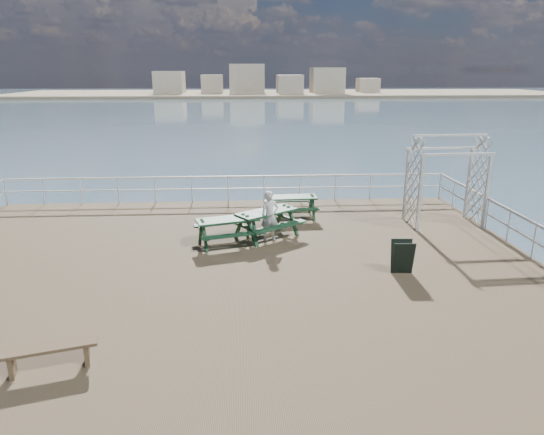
{
  "coord_description": "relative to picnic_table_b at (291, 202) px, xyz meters",
  "views": [
    {
      "loc": [
        0.66,
        -12.48,
        5.21
      ],
      "look_at": [
        1.45,
        0.93,
        1.1
      ],
      "focal_mm": 32.0,
      "sensor_mm": 36.0,
      "label": 1
    }
  ],
  "objects": [
    {
      "name": "railing",
      "position": [
        -2.43,
        -1.96,
        0.3
      ],
      "size": [
        17.77,
        13.76,
        1.1
      ],
      "color": "silver",
      "rests_on": "ground"
    },
    {
      "name": "flat_bench_far",
      "position": [
        -5.26,
        -9.16,
        -0.22
      ],
      "size": [
        1.7,
        0.82,
        0.48
      ],
      "rotation": [
        0.0,
        0.0,
        0.27
      ],
      "color": "brown",
      "rests_on": "ground"
    },
    {
      "name": "ground",
      "position": [
        -2.36,
        -4.53,
        -0.73
      ],
      "size": [
        18.0,
        14.0,
        0.3
      ],
      "primitive_type": "cube",
      "color": "brown",
      "rests_on": "ground"
    },
    {
      "name": "sea_backdrop",
      "position": [
        10.18,
        129.54,
        -1.08
      ],
      "size": [
        300.0,
        300.0,
        9.2
      ],
      "color": "#425D6F",
      "rests_on": "ground"
    },
    {
      "name": "picnic_table_d",
      "position": [
        -2.24,
        -2.68,
        0.01
      ],
      "size": [
        2.23,
        1.98,
        0.92
      ],
      "rotation": [
        0.0,
        0.0,
        0.28
      ],
      "color": "#153C1D",
      "rests_on": "ground"
    },
    {
      "name": "sandwich_board",
      "position": [
        2.45,
        -5.27,
        -0.13
      ],
      "size": [
        0.58,
        0.45,
        0.92
      ],
      "rotation": [
        0.0,
        0.0,
        -0.06
      ],
      "color": "black",
      "rests_on": "ground"
    },
    {
      "name": "trellis_arbor",
      "position": [
        5.24,
        -1.1,
        0.82
      ],
      "size": [
        2.58,
        1.46,
        3.14
      ],
      "rotation": [
        0.0,
        0.0,
        0.04
      ],
      "color": "silver",
      "rests_on": "ground"
    },
    {
      "name": "picnic_table_c",
      "position": [
        -1.0,
        -2.08,
        0.05
      ],
      "size": [
        2.58,
        2.48,
        0.98
      ],
      "rotation": [
        0.0,
        0.0,
        0.62
      ],
      "color": "#153C1D",
      "rests_on": "ground"
    },
    {
      "name": "picnic_table_b",
      "position": [
        0.0,
        0.0,
        0.0
      ],
      "size": [
        1.91,
        1.57,
        0.9
      ],
      "rotation": [
        0.0,
        0.0,
        0.04
      ],
      "color": "#153C1D",
      "rests_on": "ground"
    },
    {
      "name": "person",
      "position": [
        -0.92,
        -2.43,
        0.22
      ],
      "size": [
        0.67,
        0.54,
        1.6
      ],
      "primitive_type": "imported",
      "rotation": [
        0.0,
        0.0,
        0.3
      ],
      "color": "silver",
      "rests_on": "ground"
    }
  ]
}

